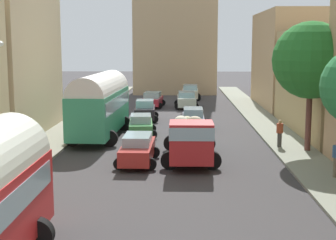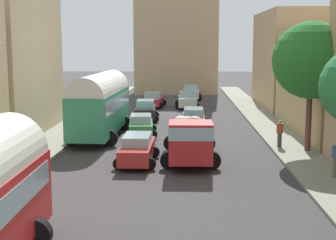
{
  "view_description": "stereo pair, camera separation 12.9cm",
  "coord_description": "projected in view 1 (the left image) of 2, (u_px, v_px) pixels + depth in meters",
  "views": [
    {
      "loc": [
        0.78,
        -7.15,
        6.05
      ],
      "look_at": [
        0.0,
        21.63,
        1.61
      ],
      "focal_mm": 52.69,
      "sensor_mm": 36.0,
      "label": 1
    },
    {
      "loc": [
        0.91,
        -7.15,
        6.05
      ],
      "look_at": [
        0.0,
        21.63,
        1.61
      ],
      "focal_mm": 52.69,
      "sensor_mm": 36.0,
      "label": 2
    }
  ],
  "objects": [
    {
      "name": "pedestrian_1",
      "position": [
        336.0,
        158.0,
        21.99
      ],
      "size": [
        0.41,
        0.41,
        1.79
      ],
      "color": "#736952",
      "rests_on": "ground"
    },
    {
      "name": "car_1",
      "position": [
        186.0,
        100.0,
        47.23
      ],
      "size": [
        2.37,
        4.44,
        1.57
      ],
      "color": "silver",
      "rests_on": "ground"
    },
    {
      "name": "parked_bus_1",
      "position": [
        100.0,
        102.0,
        31.9
      ],
      "size": [
        3.49,
        9.13,
        4.2
      ],
      "color": "#34976D",
      "rests_on": "ground"
    },
    {
      "name": "car_3",
      "position": [
        138.0,
        149.0,
        25.14
      ],
      "size": [
        2.16,
        4.3,
        1.5
      ],
      "color": "#AC2B26",
      "rests_on": "ground"
    },
    {
      "name": "building_right_2",
      "position": [
        333.0,
        82.0,
        33.55
      ],
      "size": [
        5.23,
        13.58,
        7.07
      ],
      "color": "tan",
      "rests_on": "ground"
    },
    {
      "name": "sidewalk_left",
      "position": [
        68.0,
        130.0,
        34.87
      ],
      "size": [
        2.5,
        70.0,
        0.14
      ],
      "primitive_type": "cube",
      "color": "gray",
      "rests_on": "ground"
    },
    {
      "name": "car_6",
      "position": [
        153.0,
        100.0,
        47.78
      ],
      "size": [
        2.46,
        4.19,
        1.48
      ],
      "color": "#AC2330",
      "rests_on": "ground"
    },
    {
      "name": "ground_plane",
      "position": [
        170.0,
        131.0,
        34.69
      ],
      "size": [
        154.0,
        154.0,
        0.0
      ],
      "primitive_type": "plane",
      "color": "#3C3A3B"
    },
    {
      "name": "car_0",
      "position": [
        193.0,
        118.0,
        35.69
      ],
      "size": [
        2.16,
        4.12,
        1.49
      ],
      "color": "slate",
      "rests_on": "ground"
    },
    {
      "name": "distant_church",
      "position": [
        175.0,
        29.0,
        60.72
      ],
      "size": [
        10.04,
        6.85,
        22.5
      ],
      "color": "tan",
      "rests_on": "ground"
    },
    {
      "name": "roadside_tree_2",
      "position": [
        311.0,
        60.0,
        27.01
      ],
      "size": [
        4.26,
        4.26,
        7.32
      ],
      "color": "brown",
      "rests_on": "ground"
    },
    {
      "name": "car_4",
      "position": [
        141.0,
        125.0,
        32.73
      ],
      "size": [
        2.28,
        3.81,
        1.44
      ],
      "color": "#4A9C52",
      "rests_on": "ground"
    },
    {
      "name": "sidewalk_right",
      "position": [
        273.0,
        131.0,
        34.48
      ],
      "size": [
        2.5,
        70.0,
        0.14
      ],
      "primitive_type": "cube",
      "color": "gray",
      "rests_on": "ground"
    },
    {
      "name": "pedestrian_2",
      "position": [
        280.0,
        133.0,
        28.62
      ],
      "size": [
        0.42,
        0.42,
        1.73
      ],
      "color": "#413E39",
      "rests_on": "ground"
    },
    {
      "name": "cargo_truck_0",
      "position": [
        191.0,
        139.0,
        25.27
      ],
      "size": [
        2.98,
        7.12,
        2.39
      ],
      "color": "red",
      "rests_on": "ground"
    },
    {
      "name": "car_2",
      "position": [
        190.0,
        92.0,
        54.15
      ],
      "size": [
        2.36,
        3.77,
        1.66
      ],
      "color": "beige",
      "rests_on": "ground"
    },
    {
      "name": "car_5",
      "position": [
        145.0,
        111.0,
        39.2
      ],
      "size": [
        2.23,
        3.73,
        1.68
      ],
      "color": "#2C2028",
      "rests_on": "ground"
    },
    {
      "name": "building_right_3",
      "position": [
        286.0,
        60.0,
        47.53
      ],
      "size": [
        4.82,
        13.25,
        9.14
      ],
      "color": "tan",
      "rests_on": "ground"
    },
    {
      "name": "building_left_2",
      "position": [
        3.0,
        62.0,
        32.65
      ],
      "size": [
        5.17,
        11.2,
        9.83
      ],
      "color": "beige",
      "rests_on": "ground"
    }
  ]
}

